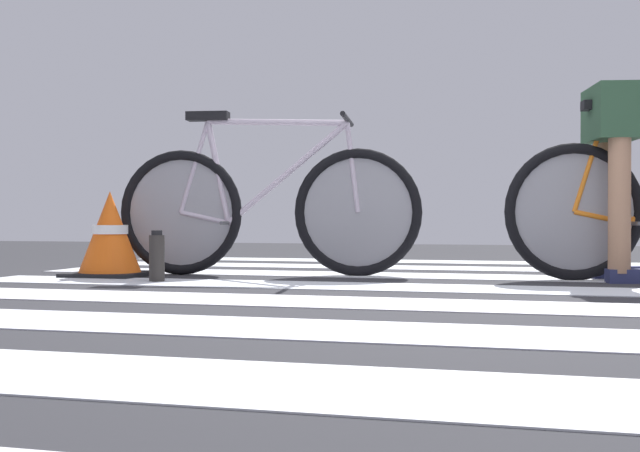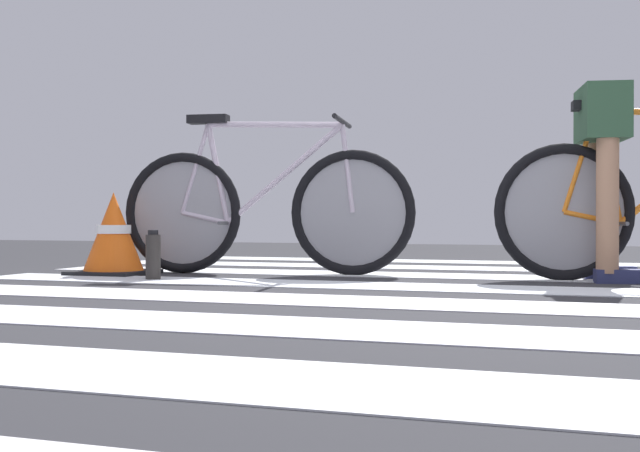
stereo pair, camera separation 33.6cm
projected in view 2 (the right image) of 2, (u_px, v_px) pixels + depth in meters
name	position (u px, v px, depth m)	size (l,w,h in m)	color
ground	(423.00, 301.00, 3.32)	(18.00, 14.00, 0.02)	#28292D
crosswalk_markings	(432.00, 295.00, 3.45)	(5.47, 5.75, 0.00)	silver
bicycle_1_of_2	(265.00, 208.00, 4.75)	(1.73, 0.52, 0.93)	black
cyclist_2_of_2	(603.00, 155.00, 4.23)	(0.38, 0.44, 1.00)	#A87A5B
water_bottle	(153.00, 256.00, 4.32)	(0.08, 0.08, 0.26)	#2C2826
traffic_cone	(114.00, 236.00, 4.74)	(0.42, 0.42, 0.48)	black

